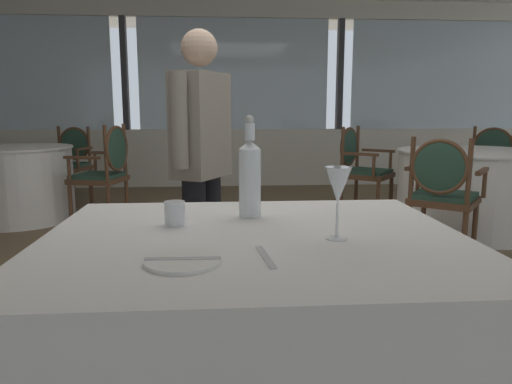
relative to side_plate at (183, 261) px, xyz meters
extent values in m
plane|color=#756047|center=(0.30, 1.74, -0.77)|extent=(14.94, 14.94, 0.00)
cube|color=silver|center=(0.30, 6.05, -0.35)|extent=(10.06, 0.12, 0.85)
cube|color=silver|center=(0.30, 6.05, 1.80)|extent=(10.06, 0.12, 0.25)
cube|color=silver|center=(-2.85, 6.07, 0.87)|extent=(2.78, 0.02, 1.59)
cube|color=silver|center=(0.30, 6.07, 0.87)|extent=(2.78, 0.02, 1.59)
cube|color=#333338|center=(-1.28, 6.05, 0.87)|extent=(0.08, 0.14, 1.59)
cube|color=silver|center=(3.46, 6.07, 0.87)|extent=(2.78, 0.02, 1.59)
cube|color=#333338|center=(1.88, 6.05, 0.87)|extent=(0.08, 0.14, 1.59)
cube|color=white|center=(0.20, 0.25, -0.02)|extent=(1.27, 1.07, 0.02)
cube|color=white|center=(0.20, 0.25, -0.40)|extent=(1.24, 1.04, 0.75)
cylinder|color=white|center=(0.00, 0.00, 0.00)|extent=(0.19, 0.19, 0.01)
cube|color=silver|center=(0.00, 0.00, 0.01)|extent=(0.19, 0.02, 0.00)
cube|color=silver|center=(0.21, 0.03, 0.00)|extent=(0.04, 0.19, 0.00)
cylinder|color=white|center=(0.20, 0.51, 0.11)|extent=(0.08, 0.08, 0.24)
cone|color=white|center=(0.20, 0.51, 0.25)|extent=(0.08, 0.08, 0.03)
cylinder|color=white|center=(0.20, 0.51, 0.29)|extent=(0.04, 0.04, 0.06)
sphere|color=silver|center=(0.20, 0.51, 0.34)|extent=(0.03, 0.03, 0.03)
cylinder|color=white|center=(0.43, 0.19, 0.00)|extent=(0.06, 0.06, 0.00)
cylinder|color=white|center=(0.43, 0.19, 0.05)|extent=(0.01, 0.01, 0.10)
cone|color=white|center=(0.43, 0.19, 0.15)|extent=(0.08, 0.08, 0.11)
cylinder|color=white|center=(-0.06, 0.40, 0.03)|extent=(0.07, 0.07, 0.08)
cylinder|color=white|center=(-2.00, 3.90, -0.02)|extent=(1.11, 1.11, 0.02)
cylinder|color=white|center=(-2.00, 3.90, -0.40)|extent=(1.08, 1.08, 0.75)
cube|color=brown|center=(-1.78, 4.77, -0.34)|extent=(0.56, 0.56, 0.05)
cube|color=#284738|center=(-1.78, 4.77, -0.30)|extent=(0.51, 0.51, 0.04)
cylinder|color=brown|center=(-1.63, 4.53, -0.57)|extent=(0.04, 0.04, 0.41)
cylinder|color=brown|center=(-2.02, 4.63, -0.57)|extent=(0.04, 0.04, 0.41)
cylinder|color=brown|center=(-1.54, 4.92, -0.57)|extent=(0.04, 0.04, 0.41)
cylinder|color=brown|center=(-1.92, 5.02, -0.57)|extent=(0.04, 0.04, 0.41)
cylinder|color=brown|center=(-1.54, 4.92, -0.08)|extent=(0.04, 0.04, 0.48)
cylinder|color=brown|center=(-1.92, 5.02, -0.08)|extent=(0.04, 0.04, 0.48)
ellipsoid|color=#284738|center=(-1.73, 4.98, -0.05)|extent=(0.39, 0.14, 0.40)
torus|color=brown|center=(-1.73, 4.98, -0.05)|extent=(0.41, 0.13, 0.41)
cube|color=brown|center=(-1.54, 4.69, -0.09)|extent=(0.13, 0.37, 0.03)
cylinder|color=brown|center=(-1.58, 4.56, -0.20)|extent=(0.03, 0.03, 0.22)
cube|color=brown|center=(-2.03, 4.81, -0.09)|extent=(0.13, 0.37, 0.03)
cylinder|color=brown|center=(-2.06, 4.68, -0.20)|extent=(0.03, 0.03, 0.22)
cube|color=brown|center=(-1.13, 3.68, -0.32)|extent=(0.56, 0.56, 0.05)
cube|color=#284738|center=(-1.13, 3.68, -0.28)|extent=(0.51, 0.51, 0.04)
cylinder|color=brown|center=(-1.37, 3.54, -0.56)|extent=(0.04, 0.04, 0.43)
cylinder|color=brown|center=(-1.28, 3.93, -0.56)|extent=(0.04, 0.04, 0.43)
cylinder|color=brown|center=(-0.99, 3.44, -0.56)|extent=(0.04, 0.04, 0.43)
cylinder|color=brown|center=(-0.89, 3.83, -0.56)|extent=(0.04, 0.04, 0.43)
cylinder|color=brown|center=(-0.99, 3.44, -0.04)|extent=(0.04, 0.04, 0.52)
cylinder|color=brown|center=(-0.89, 3.83, -0.04)|extent=(0.04, 0.04, 0.52)
ellipsoid|color=#284738|center=(-0.92, 3.63, -0.01)|extent=(0.14, 0.39, 0.44)
torus|color=brown|center=(-0.92, 3.63, -0.01)|extent=(0.14, 0.44, 0.45)
cube|color=brown|center=(-1.21, 3.45, -0.08)|extent=(0.37, 0.13, 0.03)
cylinder|color=brown|center=(-1.35, 3.48, -0.19)|extent=(0.03, 0.03, 0.22)
cube|color=brown|center=(-1.09, 3.93, -0.08)|extent=(0.37, 0.13, 0.03)
cylinder|color=brown|center=(-1.22, 3.97, -0.19)|extent=(0.03, 0.03, 0.22)
cylinder|color=white|center=(2.43, 3.14, -0.02)|extent=(1.35, 1.35, 0.02)
cylinder|color=white|center=(2.43, 3.14, -0.40)|extent=(1.31, 1.31, 0.75)
cube|color=brown|center=(1.80, 2.35, -0.32)|extent=(0.65, 0.65, 0.05)
cube|color=#284738|center=(1.80, 2.35, -0.28)|extent=(0.59, 0.59, 0.04)
cylinder|color=brown|center=(1.77, 2.63, -0.56)|extent=(0.04, 0.04, 0.42)
cylinder|color=brown|center=(2.09, 2.38, -0.56)|extent=(0.04, 0.04, 0.42)
cylinder|color=brown|center=(1.52, 2.31, -0.56)|extent=(0.04, 0.04, 0.42)
cylinder|color=brown|center=(1.84, 2.07, -0.56)|extent=(0.04, 0.04, 0.42)
cylinder|color=brown|center=(1.52, 2.31, -0.06)|extent=(0.04, 0.04, 0.47)
cylinder|color=brown|center=(1.84, 2.07, -0.06)|extent=(0.04, 0.04, 0.47)
ellipsoid|color=#284738|center=(1.67, 2.18, -0.04)|extent=(0.34, 0.28, 0.39)
torus|color=brown|center=(1.67, 2.18, -0.04)|extent=(0.34, 0.28, 0.41)
cube|color=brown|center=(1.62, 2.52, -0.08)|extent=(0.26, 0.31, 0.03)
cylinder|color=brown|center=(1.71, 2.63, -0.19)|extent=(0.03, 0.03, 0.22)
cube|color=brown|center=(2.01, 2.21, -0.08)|extent=(0.26, 0.31, 0.03)
cylinder|color=brown|center=(2.10, 2.32, -0.19)|extent=(0.03, 0.03, 0.22)
cube|color=brown|center=(3.06, 3.94, -0.35)|extent=(0.65, 0.65, 0.05)
cube|color=#284738|center=(3.06, 3.94, -0.31)|extent=(0.59, 0.59, 0.04)
cylinder|color=brown|center=(3.10, 3.66, -0.57)|extent=(0.04, 0.04, 0.40)
cylinder|color=brown|center=(2.78, 3.91, -0.57)|extent=(0.04, 0.04, 0.40)
cylinder|color=brown|center=(3.35, 3.97, -0.57)|extent=(0.04, 0.04, 0.40)
cylinder|color=brown|center=(3.03, 4.22, -0.57)|extent=(0.04, 0.04, 0.40)
cylinder|color=brown|center=(3.35, 3.97, -0.07)|extent=(0.04, 0.04, 0.50)
cylinder|color=brown|center=(3.03, 4.22, -0.07)|extent=(0.04, 0.04, 0.50)
ellipsoid|color=#284738|center=(3.20, 4.11, -0.05)|extent=(0.34, 0.28, 0.42)
torus|color=brown|center=(3.20, 4.11, -0.05)|extent=(0.36, 0.29, 0.43)
cylinder|color=brown|center=(3.16, 3.66, -0.21)|extent=(0.03, 0.03, 0.22)
cube|color=brown|center=(2.86, 4.08, -0.10)|extent=(0.26, 0.31, 0.03)
cylinder|color=brown|center=(2.77, 3.97, -0.21)|extent=(0.03, 0.03, 0.22)
cube|color=brown|center=(1.64, 3.77, -0.32)|extent=(0.65, 0.65, 0.05)
cube|color=#284738|center=(1.64, 3.77, -0.28)|extent=(0.59, 0.59, 0.04)
cylinder|color=brown|center=(1.92, 3.81, -0.56)|extent=(0.04, 0.04, 0.43)
cylinder|color=brown|center=(1.67, 3.49, -0.56)|extent=(0.04, 0.04, 0.43)
cylinder|color=brown|center=(1.61, 4.05, -0.56)|extent=(0.04, 0.04, 0.43)
cylinder|color=brown|center=(1.36, 3.74, -0.56)|extent=(0.04, 0.04, 0.43)
cylinder|color=brown|center=(1.61, 4.05, -0.05)|extent=(0.04, 0.04, 0.49)
cylinder|color=brown|center=(1.36, 3.74, -0.05)|extent=(0.04, 0.04, 0.49)
ellipsoid|color=#284738|center=(1.47, 3.91, -0.03)|extent=(0.28, 0.34, 0.41)
torus|color=brown|center=(1.47, 3.91, -0.03)|extent=(0.29, 0.35, 0.42)
cube|color=brown|center=(1.81, 3.96, -0.07)|extent=(0.31, 0.26, 0.03)
cylinder|color=brown|center=(1.92, 3.87, -0.18)|extent=(0.03, 0.03, 0.22)
cube|color=brown|center=(1.50, 3.56, -0.07)|extent=(0.31, 0.26, 0.03)
cylinder|color=brown|center=(1.61, 3.48, -0.18)|extent=(0.03, 0.03, 0.22)
cylinder|color=black|center=(-0.06, 1.46, -0.39)|extent=(0.13, 0.13, 0.77)
cylinder|color=black|center=(0.03, 1.62, -0.39)|extent=(0.13, 0.13, 0.77)
cube|color=gray|center=(-0.01, 1.54, 0.28)|extent=(0.34, 0.41, 0.58)
sphere|color=beige|center=(-0.01, 1.54, 0.70)|extent=(0.20, 0.20, 0.20)
cylinder|color=gray|center=(-0.12, 1.35, 0.31)|extent=(0.09, 0.09, 0.49)
cylinder|color=gray|center=(0.09, 1.74, 0.31)|extent=(0.09, 0.09, 0.49)
camera|label=1|loc=(0.10, -1.15, 0.37)|focal=33.56mm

